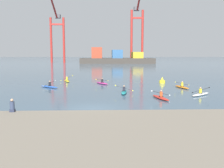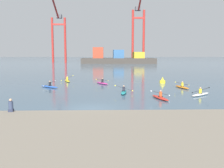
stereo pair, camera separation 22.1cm
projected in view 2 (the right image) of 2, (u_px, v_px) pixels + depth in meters
The scene contains 13 objects.
ground_plane at pixel (92, 109), 20.75m from camera, with size 800.00×800.00×0.00m, color #425B70.
container_barge at pixel (117, 59), 123.13m from camera, with size 36.31×11.98×7.93m.
gantry_crane_west at pixel (58, 32), 134.69m from camera, with size 8.11×18.52×31.65m.
gantry_crane_west_mid at pixel (139, 27), 128.30m from camera, with size 6.94×19.58×36.00m.
channel_buoy at pixel (162, 81), 39.35m from camera, with size 0.90×0.90×1.00m.
kayak_white at pixel (201, 94), 27.56m from camera, with size 2.99×2.64×1.08m.
kayak_red at pixel (160, 97), 25.42m from camera, with size 2.17×3.44×0.95m.
kayak_blue at pixel (49, 86), 34.14m from camera, with size 3.02×2.61×0.96m.
kayak_magenta at pixel (102, 83), 38.26m from camera, with size 2.22×3.25×0.95m.
kayak_yellow at pixel (67, 81), 41.63m from camera, with size 2.08×3.42×1.06m.
kayak_orange at pixel (182, 87), 33.62m from camera, with size 2.20×3.45×0.95m.
kayak_teal at pixel (124, 92), 29.22m from camera, with size 2.20×3.45×0.98m.
seated_onlooker at pixel (11, 106), 16.62m from camera, with size 0.32×0.30×0.90m.
Camera 2 is at (1.11, -20.39, 4.58)m, focal length 39.75 mm.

